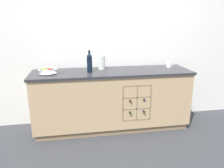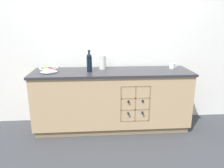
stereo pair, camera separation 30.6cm
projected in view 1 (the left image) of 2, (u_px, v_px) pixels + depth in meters
ground_plane at (112, 127)px, 3.44m from camera, size 14.00×14.00×0.00m
back_wall at (108, 43)px, 3.44m from camera, size 4.69×0.06×2.55m
kitchen_island at (112, 100)px, 3.32m from camera, size 2.33×0.65×0.90m
fruit_bowl at (48, 71)px, 3.02m from camera, size 0.26×0.26×0.08m
white_pitcher at (102, 62)px, 3.29m from camera, size 0.16×0.11×0.21m
ceramic_mug at (169, 65)px, 3.45m from camera, size 0.12×0.08×0.08m
standing_wine_bottle at (89, 63)px, 3.08m from camera, size 0.08×0.08×0.31m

